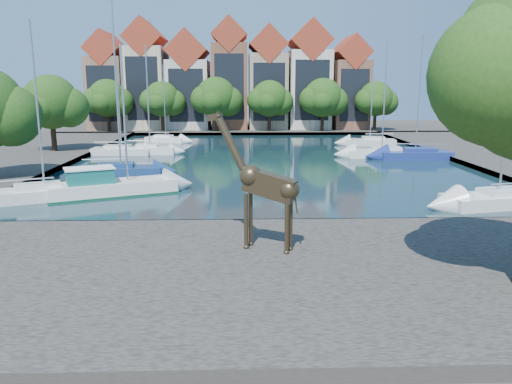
% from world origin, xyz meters
% --- Properties ---
extents(ground, '(160.00, 160.00, 0.00)m').
position_xyz_m(ground, '(0.00, 0.00, 0.00)').
color(ground, '#38332B').
rests_on(ground, ground).
extents(water_basin, '(38.00, 50.00, 0.08)m').
position_xyz_m(water_basin, '(0.00, 24.00, 0.04)').
color(water_basin, black).
rests_on(water_basin, ground).
extents(near_quay, '(50.00, 14.00, 0.50)m').
position_xyz_m(near_quay, '(0.00, -7.00, 0.25)').
color(near_quay, '#4A4640').
rests_on(near_quay, ground).
extents(far_quay, '(60.00, 16.00, 0.50)m').
position_xyz_m(far_quay, '(0.00, 56.00, 0.25)').
color(far_quay, '#4A4640').
rests_on(far_quay, ground).
extents(left_quay, '(14.00, 52.00, 0.50)m').
position_xyz_m(left_quay, '(-25.00, 24.00, 0.25)').
color(left_quay, '#4A4640').
rests_on(left_quay, ground).
extents(right_quay, '(14.00, 52.00, 0.50)m').
position_xyz_m(right_quay, '(25.00, 24.00, 0.25)').
color(right_quay, '#4A4640').
rests_on(right_quay, ground).
extents(townhouse_west_end, '(5.44, 9.18, 14.93)m').
position_xyz_m(townhouse_west_end, '(-23.00, 55.99, 7.36)').
color(townhouse_west_end, '#89644B').
rests_on(townhouse_west_end, far_quay).
extents(townhouse_west_mid, '(5.94, 9.18, 16.79)m').
position_xyz_m(townhouse_west_mid, '(-17.00, 55.99, 8.23)').
color(townhouse_west_mid, beige).
rests_on(townhouse_west_mid, far_quay).
extents(townhouse_west_inner, '(6.43, 9.18, 15.15)m').
position_xyz_m(townhouse_west_inner, '(-10.50, 55.99, 7.35)').
color(townhouse_west_inner, silver).
rests_on(townhouse_west_inner, far_quay).
extents(townhouse_center, '(5.44, 9.18, 16.93)m').
position_xyz_m(townhouse_center, '(-4.00, 55.99, 8.36)').
color(townhouse_center, brown).
rests_on(townhouse_center, far_quay).
extents(townhouse_east_inner, '(5.94, 9.18, 15.79)m').
position_xyz_m(townhouse_east_inner, '(2.00, 55.99, 7.73)').
color(townhouse_east_inner, tan).
rests_on(townhouse_east_inner, far_quay).
extents(townhouse_east_mid, '(6.43, 9.18, 16.65)m').
position_xyz_m(townhouse_east_mid, '(8.50, 55.99, 8.10)').
color(townhouse_east_mid, beige).
rests_on(townhouse_east_mid, far_quay).
extents(townhouse_east_end, '(5.44, 9.18, 14.43)m').
position_xyz_m(townhouse_east_end, '(15.00, 55.99, 7.11)').
color(townhouse_east_end, brown).
rests_on(townhouse_east_end, far_quay).
extents(far_tree_far_west, '(7.28, 5.60, 7.68)m').
position_xyz_m(far_tree_far_west, '(-21.90, 50.49, 5.18)').
color(far_tree_far_west, '#332114').
rests_on(far_tree_far_west, far_quay).
extents(far_tree_west, '(6.76, 5.20, 7.36)m').
position_xyz_m(far_tree_west, '(-13.91, 50.49, 5.08)').
color(far_tree_west, '#332114').
rests_on(far_tree_west, far_quay).
extents(far_tree_mid_west, '(7.80, 6.00, 8.00)m').
position_xyz_m(far_tree_mid_west, '(-5.89, 50.49, 5.29)').
color(far_tree_mid_west, '#332114').
rests_on(far_tree_mid_west, far_quay).
extents(far_tree_mid_east, '(7.02, 5.40, 7.52)m').
position_xyz_m(far_tree_mid_east, '(2.10, 50.49, 5.13)').
color(far_tree_mid_east, '#332114').
rests_on(far_tree_mid_east, far_quay).
extents(far_tree_east, '(7.54, 5.80, 7.84)m').
position_xyz_m(far_tree_east, '(10.11, 50.49, 5.24)').
color(far_tree_east, '#332114').
rests_on(far_tree_east, far_quay).
extents(far_tree_far_east, '(6.76, 5.20, 7.36)m').
position_xyz_m(far_tree_far_east, '(18.09, 50.49, 5.08)').
color(far_tree_far_east, '#332114').
rests_on(far_tree_far_east, far_quay).
extents(side_tree_left_far, '(7.28, 5.60, 7.88)m').
position_xyz_m(side_tree_left_far, '(-21.90, 27.99, 5.38)').
color(side_tree_left_far, '#332114').
rests_on(side_tree_left_far, left_quay).
extents(giraffe_statue, '(3.79, 1.98, 5.69)m').
position_xyz_m(giraffe_statue, '(-1.48, -4.79, 3.30)').
color(giraffe_statue, '#3A2E1D').
rests_on(giraffe_statue, near_quay).
extents(motorsailer, '(8.53, 5.44, 9.82)m').
position_xyz_m(motorsailer, '(-11.18, 7.84, 0.84)').
color(motorsailer, silver).
rests_on(motorsailer, water_basin).
extents(sailboat_left_a, '(6.70, 4.58, 11.12)m').
position_xyz_m(sailboat_left_a, '(-15.00, 6.74, 0.67)').
color(sailboat_left_a, silver).
rests_on(sailboat_left_a, water_basin).
extents(sailboat_left_b, '(6.52, 3.02, 13.55)m').
position_xyz_m(sailboat_left_b, '(-12.00, 14.83, 0.72)').
color(sailboat_left_b, navy).
rests_on(sailboat_left_b, water_basin).
extents(sailboat_left_c, '(6.19, 2.38, 9.17)m').
position_xyz_m(sailboat_left_c, '(-15.00, 27.95, 0.62)').
color(sailboat_left_c, silver).
rests_on(sailboat_left_c, water_basin).
extents(sailboat_left_d, '(5.15, 1.85, 11.24)m').
position_xyz_m(sailboat_left_d, '(-12.00, 28.08, 0.73)').
color(sailboat_left_d, white).
rests_on(sailboat_left_d, water_basin).
extents(sailboat_left_e, '(5.54, 3.32, 9.73)m').
position_xyz_m(sailboat_left_e, '(-12.00, 39.51, 0.59)').
color(sailboat_left_e, white).
rests_on(sailboat_left_e, water_basin).
extents(sailboat_right_a, '(7.17, 3.73, 9.96)m').
position_xyz_m(sailboat_right_a, '(13.28, 4.00, 0.65)').
color(sailboat_right_a, silver).
rests_on(sailboat_right_a, water_basin).
extents(sailboat_right_b, '(7.03, 2.49, 11.87)m').
position_xyz_m(sailboat_right_b, '(15.00, 23.71, 0.69)').
color(sailboat_right_b, navy).
rests_on(sailboat_right_b, water_basin).
extents(sailboat_right_c, '(6.91, 2.78, 11.70)m').
position_xyz_m(sailboat_right_c, '(12.00, 25.03, 0.66)').
color(sailboat_right_c, silver).
rests_on(sailboat_right_c, water_basin).
extents(sailboat_right_d, '(6.21, 2.65, 9.18)m').
position_xyz_m(sailboat_right_d, '(13.40, 35.22, 0.66)').
color(sailboat_right_d, silver).
rests_on(sailboat_right_d, water_basin).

